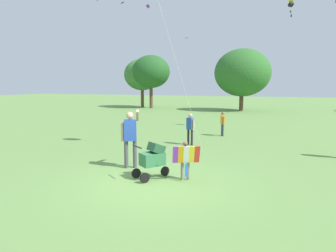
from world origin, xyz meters
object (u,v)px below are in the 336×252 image
(child_with_butterfly_kite, at_px, (185,157))
(person_adult_flyer, at_px, (130,134))
(stroller, at_px, (153,157))
(person_red_shirt, at_px, (223,122))
(kite_orange_delta, at_px, (292,4))
(person_couple_left, at_px, (190,126))

(child_with_butterfly_kite, distance_m, person_adult_flyer, 2.13)
(stroller, relative_size, person_red_shirt, 0.84)
(child_with_butterfly_kite, xyz_separation_m, stroller, (-0.91, -0.16, -0.06))
(child_with_butterfly_kite, distance_m, person_red_shirt, 7.61)
(person_adult_flyer, relative_size, kite_orange_delta, 0.26)
(child_with_butterfly_kite, bearing_deg, person_couple_left, 105.18)
(child_with_butterfly_kite, bearing_deg, person_adult_flyer, 163.89)
(person_adult_flyer, relative_size, stroller, 1.79)
(person_couple_left, bearing_deg, kite_orange_delta, 55.18)
(person_adult_flyer, xyz_separation_m, stroller, (1.10, -0.74, -0.47))
(person_red_shirt, xyz_separation_m, person_couple_left, (-0.89, -2.80, 0.08))
(child_with_butterfly_kite, distance_m, stroller, 0.92)
(person_adult_flyer, distance_m, person_red_shirt, 7.20)
(person_adult_flyer, bearing_deg, child_with_butterfly_kite, -16.11)
(child_with_butterfly_kite, height_order, person_red_shirt, person_red_shirt)
(child_with_butterfly_kite, distance_m, kite_orange_delta, 12.42)
(person_red_shirt, height_order, person_couple_left, person_couple_left)
(stroller, distance_m, person_red_shirt, 7.78)
(person_red_shirt, bearing_deg, person_couple_left, -107.63)
(child_with_butterfly_kite, height_order, stroller, child_with_butterfly_kite)
(stroller, distance_m, kite_orange_delta, 12.81)
(stroller, bearing_deg, person_adult_flyer, 145.94)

